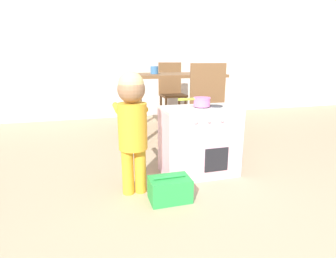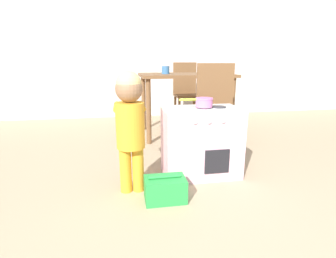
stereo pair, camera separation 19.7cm
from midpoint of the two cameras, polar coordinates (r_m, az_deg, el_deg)
The scene contains 9 objects.
wall_back at distance 4.52m, azimuth -1.85°, elevation 19.38°, with size 10.00×0.06×2.60m.
play_kitchen at distance 2.16m, azimuth 9.81°, elevation -2.85°, with size 0.61×0.37×0.57m.
toy_pot at distance 2.09m, azimuth 10.49°, elevation 5.84°, with size 0.27×0.14×0.07m.
child_figure at distance 1.79m, azimuth -5.17°, elevation 2.39°, with size 0.22×0.35×0.86m.
toy_basket at distance 1.81m, azimuth 2.58°, elevation -13.03°, with size 0.27×0.18×0.18m.
dining_table at distance 3.31m, azimuth 5.48°, elevation 10.04°, with size 1.11×0.78×0.77m.
dining_chair_near at distance 2.69m, azimuth 11.41°, elevation 4.72°, with size 0.36×0.36×0.90m.
dining_chair_far at distance 4.08m, azimuth 5.35°, elevation 8.20°, with size 0.36×0.36×0.90m.
cup_on_table at distance 3.21m, azimuth 1.26°, elevation 12.71°, with size 0.09×0.09×0.09m.
Camera 2 is at (-0.55, -0.93, 0.92)m, focal length 28.00 mm.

